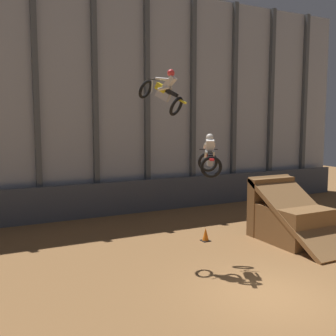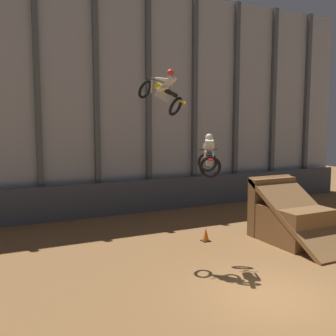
{
  "view_description": "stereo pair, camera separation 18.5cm",
  "coord_description": "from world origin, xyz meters",
  "px_view_note": "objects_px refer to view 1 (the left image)",
  "views": [
    {
      "loc": [
        -7.61,
        -8.52,
        5.05
      ],
      "look_at": [
        -0.49,
        5.64,
        3.23
      ],
      "focal_mm": 42.0,
      "sensor_mm": 36.0,
      "label": 1
    },
    {
      "loc": [
        -7.45,
        -8.6,
        5.05
      ],
      "look_at": [
        -0.49,
        5.64,
        3.23
      ],
      "focal_mm": 42.0,
      "sensor_mm": 36.0,
      "label": 2
    }
  ],
  "objects_px": {
    "traffic_cone_near_ramp": "(206,235)",
    "rider_bike_left_air": "(164,92)",
    "rider_bike_right_air": "(210,158)",
    "dirt_ramp": "(288,218)"
  },
  "relations": [
    {
      "from": "rider_bike_left_air",
      "to": "rider_bike_right_air",
      "type": "height_order",
      "value": "rider_bike_left_air"
    },
    {
      "from": "traffic_cone_near_ramp",
      "to": "dirt_ramp",
      "type": "bearing_deg",
      "value": -22.95
    },
    {
      "from": "rider_bike_left_air",
      "to": "rider_bike_right_air",
      "type": "bearing_deg",
      "value": -82.57
    },
    {
      "from": "traffic_cone_near_ramp",
      "to": "rider_bike_left_air",
      "type": "bearing_deg",
      "value": -155.16
    },
    {
      "from": "rider_bike_right_air",
      "to": "traffic_cone_near_ramp",
      "type": "bearing_deg",
      "value": 87.77
    },
    {
      "from": "rider_bike_left_air",
      "to": "traffic_cone_near_ramp",
      "type": "distance_m",
      "value": 6.52
    },
    {
      "from": "rider_bike_left_air",
      "to": "rider_bike_right_air",
      "type": "distance_m",
      "value": 2.87
    },
    {
      "from": "dirt_ramp",
      "to": "rider_bike_right_air",
      "type": "distance_m",
      "value": 5.63
    },
    {
      "from": "rider_bike_left_air",
      "to": "rider_bike_right_air",
      "type": "xyz_separation_m",
      "value": [
        1.18,
        -1.24,
        -2.31
      ]
    },
    {
      "from": "rider_bike_left_air",
      "to": "rider_bike_right_air",
      "type": "relative_size",
      "value": 1.02
    }
  ]
}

